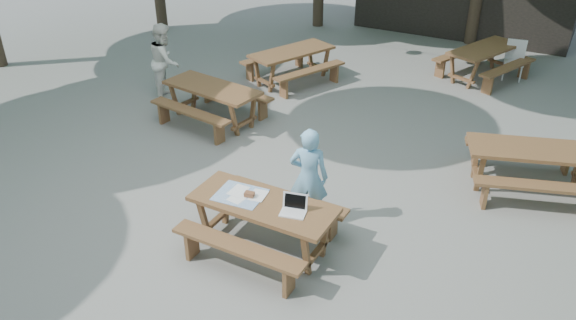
# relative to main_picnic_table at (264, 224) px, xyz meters

# --- Properties ---
(ground) EXTENTS (80.00, 80.00, 0.00)m
(ground) POSITION_rel_main_picnic_table_xyz_m (-0.57, 1.55, -0.39)
(ground) COLOR slate
(ground) RESTS_ON ground
(main_picnic_table) EXTENTS (2.00, 1.58, 0.75)m
(main_picnic_table) POSITION_rel_main_picnic_table_xyz_m (0.00, 0.00, 0.00)
(main_picnic_table) COLOR brown
(main_picnic_table) RESTS_ON ground
(picnic_table_nw) EXTENTS (2.09, 1.82, 0.75)m
(picnic_table_nw) POSITION_rel_main_picnic_table_xyz_m (-2.97, 3.00, 0.00)
(picnic_table_nw) COLOR brown
(picnic_table_nw) RESTS_ON ground
(picnic_table_ne) EXTENTS (2.30, 2.10, 0.75)m
(picnic_table_ne) POSITION_rel_main_picnic_table_xyz_m (2.98, 3.36, 0.00)
(picnic_table_ne) COLOR brown
(picnic_table_ne) RESTS_ON ground
(picnic_table_far_w) EXTENTS (2.20, 2.37, 0.75)m
(picnic_table_far_w) POSITION_rel_main_picnic_table_xyz_m (-2.60, 5.65, 0.00)
(picnic_table_far_w) COLOR brown
(picnic_table_far_w) RESTS_ON ground
(picnic_table_far_e) EXTENTS (2.18, 2.35, 0.75)m
(picnic_table_far_e) POSITION_rel_main_picnic_table_xyz_m (1.27, 8.01, 0.00)
(picnic_table_far_e) COLOR brown
(picnic_table_far_e) RESTS_ON ground
(woman) EXTENTS (0.65, 0.52, 1.54)m
(woman) POSITION_rel_main_picnic_table_xyz_m (0.27, 0.83, 0.38)
(woman) COLOR #7CBBE2
(woman) RESTS_ON ground
(second_person) EXTENTS (0.95, 1.00, 1.63)m
(second_person) POSITION_rel_main_picnic_table_xyz_m (-4.60, 3.56, 0.43)
(second_person) COLOR white
(second_person) RESTS_ON ground
(plastic_chair) EXTENTS (0.50, 0.50, 0.90)m
(plastic_chair) POSITION_rel_main_picnic_table_xyz_m (1.91, 8.31, -0.13)
(plastic_chair) COLOR silver
(plastic_chair) RESTS_ON ground
(laptop) EXTENTS (0.38, 0.33, 0.24)m
(laptop) POSITION_rel_main_picnic_table_xyz_m (0.47, 0.01, 0.42)
(laptop) COLOR white
(laptop) RESTS_ON main_picnic_table
(tabletop_clutter) EXTENTS (0.71, 0.61, 0.08)m
(tabletop_clutter) POSITION_rel_main_picnic_table_xyz_m (-0.34, 0.01, 0.37)
(tabletop_clutter) COLOR teal
(tabletop_clutter) RESTS_ON main_picnic_table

